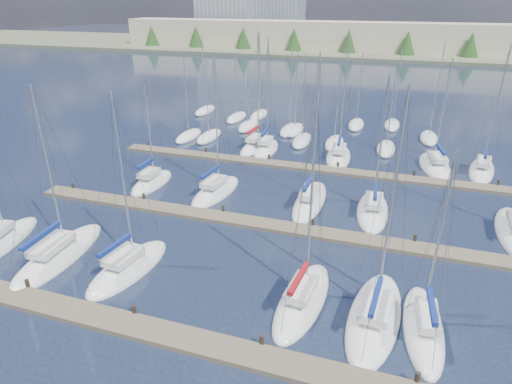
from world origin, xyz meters
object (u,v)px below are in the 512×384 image
(sailboat_d, at_px, (302,300))
(sailboat_p, at_px, (338,157))
(sailboat_a, at_px, (1,243))
(sailboat_n, at_px, (256,146))
(sailboat_r, at_px, (482,170))
(sailboat_k, at_px, (310,201))
(sailboat_q, at_px, (435,166))
(sailboat_j, at_px, (216,191))
(sailboat_c, at_px, (129,267))
(sailboat_e, at_px, (374,316))
(sailboat_h, at_px, (152,182))
(sailboat_f, at_px, (423,328))
(sailboat_b, at_px, (59,255))
(sailboat_l, at_px, (373,211))
(sailboat_o, at_px, (266,148))

(sailboat_d, distance_m, sailboat_p, 27.27)
(sailboat_a, height_order, sailboat_n, sailboat_n)
(sailboat_r, relative_size, sailboat_k, 0.99)
(sailboat_q, relative_size, sailboat_j, 0.93)
(sailboat_c, bearing_deg, sailboat_n, 96.23)
(sailboat_e, bearing_deg, sailboat_c, -174.29)
(sailboat_c, bearing_deg, sailboat_h, 121.15)
(sailboat_d, height_order, sailboat_p, sailboat_p)
(sailboat_a, distance_m, sailboat_j, 18.53)
(sailboat_f, bearing_deg, sailboat_n, 121.13)
(sailboat_b, bearing_deg, sailboat_r, 37.75)
(sailboat_e, bearing_deg, sailboat_n, 125.73)
(sailboat_c, relative_size, sailboat_e, 0.91)
(sailboat_h, distance_m, sailboat_q, 31.23)
(sailboat_h, xyz_separation_m, sailboat_a, (-4.91, -14.03, -0.00))
(sailboat_e, height_order, sailboat_p, sailboat_e)
(sailboat_j, bearing_deg, sailboat_l, 7.65)
(sailboat_h, relative_size, sailboat_l, 0.92)
(sailboat_f, relative_size, sailboat_q, 0.91)
(sailboat_q, bearing_deg, sailboat_d, -116.59)
(sailboat_r, bearing_deg, sailboat_f, -93.09)
(sailboat_o, relative_size, sailboat_q, 1.11)
(sailboat_b, bearing_deg, sailboat_c, -1.28)
(sailboat_d, xyz_separation_m, sailboat_b, (-18.19, -0.65, -0.02))
(sailboat_r, distance_m, sailboat_l, 17.36)
(sailboat_j, distance_m, sailboat_n, 14.53)
(sailboat_o, height_order, sailboat_k, sailboat_k)
(sailboat_b, bearing_deg, sailboat_e, -2.60)
(sailboat_o, bearing_deg, sailboat_l, -48.16)
(sailboat_p, bearing_deg, sailboat_c, -115.74)
(sailboat_k, bearing_deg, sailboat_p, 87.21)
(sailboat_e, relative_size, sailboat_q, 1.15)
(sailboat_a, bearing_deg, sailboat_c, -9.93)
(sailboat_e, xyz_separation_m, sailboat_l, (-1.19, 14.19, -0.00))
(sailboat_l, relative_size, sailboat_p, 0.89)
(sailboat_r, xyz_separation_m, sailboat_d, (-13.85, -27.75, -0.00))
(sailboat_f, distance_m, sailboat_b, 25.36)
(sailboat_f, distance_m, sailboat_a, 30.86)
(sailboat_b, bearing_deg, sailboat_q, 42.24)
(sailboat_c, xyz_separation_m, sailboat_r, (26.25, 28.15, 0.01))
(sailboat_e, height_order, sailboat_d, sailboat_e)
(sailboat_o, bearing_deg, sailboat_q, -4.02)
(sailboat_h, xyz_separation_m, sailboat_q, (27.82, 14.18, -0.01))
(sailboat_d, relative_size, sailboat_p, 0.96)
(sailboat_e, xyz_separation_m, sailboat_f, (2.74, -0.08, 0.00))
(sailboat_e, relative_size, sailboat_r, 1.02)
(sailboat_r, relative_size, sailboat_q, 1.12)
(sailboat_j, bearing_deg, sailboat_a, -124.81)
(sailboat_b, xyz_separation_m, sailboat_n, (5.84, 28.64, 0.03))
(sailboat_f, xyz_separation_m, sailboat_b, (-25.36, -0.39, -0.01))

